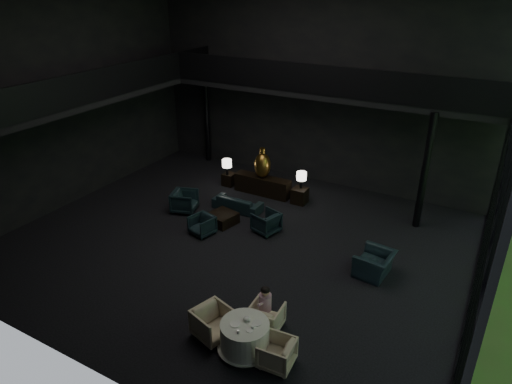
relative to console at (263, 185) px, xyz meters
The scene contains 34 objects.
floor 3.82m from the console, 74.34° to the right, with size 14.00×12.00×0.02m, color black.
wall_back 4.44m from the console, 66.24° to the left, with size 14.00×0.04×8.00m, color black.
wall_front 10.38m from the console, 83.93° to the right, with size 14.00×0.04×8.00m, color black.
wall_left 7.90m from the console, 148.46° to the right, with size 0.04×12.00×8.00m, color black.
curtain_wall 9.50m from the console, 24.68° to the right, with size 0.20×12.00×8.00m, color black, non-canonical shape.
mezzanine_left 7.17m from the console, 143.60° to the right, with size 2.00×12.00×0.25m, color black.
mezzanine_back 4.37m from the console, 33.35° to the left, with size 12.00×2.00×0.25m, color black.
railing_left 6.87m from the console, 137.30° to the right, with size 0.06×12.00×1.00m, color black.
railing_back 4.71m from the console, ahead, with size 12.00×0.06×1.00m, color black.
column_nw 4.75m from the console, 152.88° to the left, with size 0.24×0.24×4.00m, color black.
column_ne 6.06m from the console, ahead, with size 0.24×0.24×4.00m, color black.
console is the anchor object (origin of this frame).
bronze_urn 0.87m from the console, 90.00° to the right, with size 0.63×0.63×1.18m.
side_table_left 1.61m from the console, behind, with size 0.46×0.46×0.51m, color black.
table_lamp_left 1.71m from the console, behind, with size 0.39×0.39×0.65m.
side_table_right 1.60m from the console, ahead, with size 0.54×0.54×0.59m, color black.
table_lamp_right 1.74m from the console, ahead, with size 0.38×0.38×0.63m.
sofa 1.64m from the console, 95.34° to the right, with size 1.61×0.47×0.63m, color #1C303E.
lounge_armchair_west 3.20m from the console, 123.51° to the right, with size 0.94×0.88×0.97m, color #15232F.
lounge_armchair_east 2.96m from the console, 59.21° to the right, with size 0.80×0.75×0.82m, color black.
lounge_armchair_south 3.72m from the console, 93.99° to the right, with size 0.66×0.62×0.68m, color black.
window_armchair 6.23m from the console, 30.68° to the right, with size 1.11×0.72×0.97m, color #182C30.
coffee_table 2.78m from the console, 91.46° to the right, with size 0.86×0.86×0.38m, color black.
dining_table 8.35m from the console, 64.23° to the right, with size 1.27×1.27×0.75m.
dining_chair_north 7.62m from the console, 60.79° to the right, with size 0.73×0.68×0.75m, color #C2AD9A.
dining_chair_east 8.79m from the console, 59.48° to the right, with size 0.69×0.64×0.71m, color beige.
dining_chair_west 7.99m from the console, 69.83° to the right, with size 0.89×0.84×0.92m, color beige.
child 7.49m from the console, 61.01° to the right, with size 0.31×0.31×0.66m.
plate_a 8.39m from the console, 65.67° to the right, with size 0.24×0.24×0.01m, color white.
plate_b 8.32m from the console, 62.38° to the right, with size 0.22×0.22×0.01m, color white.
saucer 8.56m from the console, 63.37° to the right, with size 0.17×0.17×0.01m, color white.
coffee_cup 8.48m from the console, 62.98° to the right, with size 0.09×0.09×0.06m, color white.
cereal_bowl 8.23m from the console, 63.98° to the right, with size 0.16×0.16×0.08m, color white.
cream_pot 8.65m from the console, 65.03° to the right, with size 0.06×0.06×0.07m, color #99999E.
Camera 1 is at (6.69, -10.64, 7.74)m, focal length 32.00 mm.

